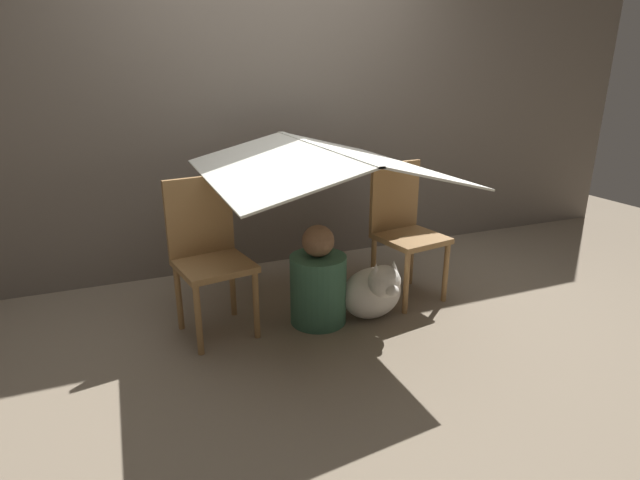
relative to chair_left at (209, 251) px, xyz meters
name	(u,v)px	position (x,y,z in m)	size (l,w,h in m)	color
ground_plane	(324,318)	(0.67, -0.14, -0.50)	(8.80, 8.80, 0.00)	gray
wall_back	(268,104)	(0.67, 0.96, 0.75)	(7.00, 0.05, 2.50)	#6B6056
chair_left	(209,251)	(0.00, 0.00, 0.00)	(0.46, 0.46, 0.91)	olive
chair_right	(404,226)	(1.31, 0.00, 0.00)	(0.46, 0.46, 0.91)	olive
sheet_canopy	(320,160)	(0.67, -0.08, 0.50)	(1.31, 1.47, 0.17)	silver
person_front	(318,283)	(0.62, -0.16, -0.24)	(0.35, 0.35, 0.63)	#38664C
dog	(375,291)	(0.95, -0.28, -0.30)	(0.39, 0.41, 0.43)	silver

